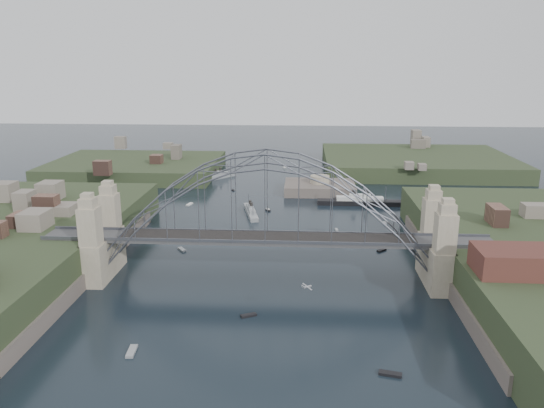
% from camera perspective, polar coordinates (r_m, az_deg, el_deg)
% --- Properties ---
extents(ground, '(500.00, 500.00, 0.00)m').
position_cam_1_polar(ground, '(102.47, -0.62, -8.05)').
color(ground, black).
rests_on(ground, ground).
extents(bridge, '(84.00, 13.80, 24.60)m').
position_cam_1_polar(bridge, '(98.27, -0.64, -1.43)').
color(bridge, '#474749').
rests_on(bridge, ground).
extents(headland_nw, '(60.00, 45.00, 9.00)m').
position_cam_1_polar(headland_nw, '(202.74, -14.37, 3.33)').
color(headland_nw, '#2D3A1F').
rests_on(headland_nw, ground).
extents(headland_ne, '(70.00, 55.00, 9.50)m').
position_cam_1_polar(headland_ne, '(212.20, 15.19, 3.86)').
color(headland_ne, '#2D3A1F').
rests_on(headland_ne, ground).
extents(fort_island, '(22.00, 16.00, 9.40)m').
position_cam_1_polar(fort_island, '(169.00, 5.14, 1.15)').
color(fort_island, '#5D524B').
rests_on(fort_island, ground).
extents(wharf_shed, '(20.00, 8.00, 4.00)m').
position_cam_1_polar(wharf_shed, '(93.26, 26.89, -5.56)').
color(wharf_shed, '#592D26').
rests_on(wharf_shed, shore_east).
extents(finger_pier, '(4.00, 22.00, 1.40)m').
position_cam_1_polar(finger_pier, '(83.42, 26.65, -15.00)').
color(finger_pier, '#474749').
rests_on(finger_pier, ground).
extents(naval_cruiser_near, '(5.63, 16.04, 4.79)m').
position_cam_1_polar(naval_cruiser_near, '(144.37, -2.30, -0.79)').
color(naval_cruiser_near, '#979CA0').
rests_on(naval_cruiser_near, ground).
extents(naval_cruiser_far, '(11.53, 13.04, 5.17)m').
position_cam_1_polar(naval_cruiser_far, '(188.83, -5.81, 2.98)').
color(naval_cruiser_far, '#979CA0').
rests_on(naval_cruiser_far, ground).
extents(ocean_liner, '(24.35, 3.64, 5.97)m').
position_cam_1_polar(ocean_liner, '(155.46, 9.41, 0.24)').
color(ocean_liner, black).
rests_on(ocean_liner, ground).
extents(aeroplane, '(1.63, 2.53, 0.40)m').
position_cam_1_polar(aeroplane, '(80.36, 3.70, -8.88)').
color(aeroplane, '#B2B3BA').
extents(small_boat_a, '(2.41, 2.90, 0.45)m').
position_cam_1_polar(small_boat_a, '(118.85, -9.67, -4.85)').
color(small_boat_a, white).
rests_on(small_boat_a, ground).
extents(small_boat_b, '(0.82, 1.93, 0.45)m').
position_cam_1_polar(small_boat_b, '(131.37, 6.95, -2.79)').
color(small_boat_b, white).
rests_on(small_boat_b, ground).
extents(small_boat_c, '(2.74, 1.89, 0.45)m').
position_cam_1_polar(small_boat_c, '(88.51, -2.53, -11.89)').
color(small_boat_c, white).
rests_on(small_boat_c, ground).
extents(small_boat_d, '(0.87, 2.26, 0.45)m').
position_cam_1_polar(small_boat_d, '(138.72, 12.02, -2.05)').
color(small_boat_d, white).
rests_on(small_boat_d, ground).
extents(small_boat_e, '(1.68, 3.13, 0.45)m').
position_cam_1_polar(small_boat_e, '(155.37, -8.86, -0.04)').
color(small_boat_e, white).
rests_on(small_boat_e, ground).
extents(small_boat_f, '(1.67, 1.75, 1.43)m').
position_cam_1_polar(small_boat_f, '(147.32, -0.46, -0.64)').
color(small_boat_f, white).
rests_on(small_boat_f, ground).
extents(small_boat_g, '(3.18, 1.67, 0.45)m').
position_cam_1_polar(small_boat_g, '(75.54, 12.59, -17.41)').
color(small_boat_g, white).
rests_on(small_boat_g, ground).
extents(small_boat_h, '(1.26, 2.01, 0.45)m').
position_cam_1_polar(small_boat_h, '(170.96, -4.22, 1.50)').
color(small_boat_h, white).
rests_on(small_boat_h, ground).
extents(small_boat_i, '(2.35, 2.30, 0.45)m').
position_cam_1_polar(small_boat_i, '(119.21, 11.70, -4.89)').
color(small_boat_i, white).
rests_on(small_boat_i, ground).
extents(small_boat_j, '(1.36, 3.39, 0.45)m').
position_cam_1_polar(small_boat_j, '(81.21, -14.85, -15.08)').
color(small_boat_j, white).
rests_on(small_boat_j, ground).
extents(small_boat_k, '(1.58, 1.49, 1.43)m').
position_cam_1_polar(small_boat_k, '(206.64, 1.38, 3.96)').
color(small_boat_k, white).
rests_on(small_boat_k, ground).
extents(small_boat_l, '(1.12, 2.70, 2.38)m').
position_cam_1_polar(small_boat_l, '(140.66, -15.10, -1.72)').
color(small_boat_l, white).
rests_on(small_boat_l, ground).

